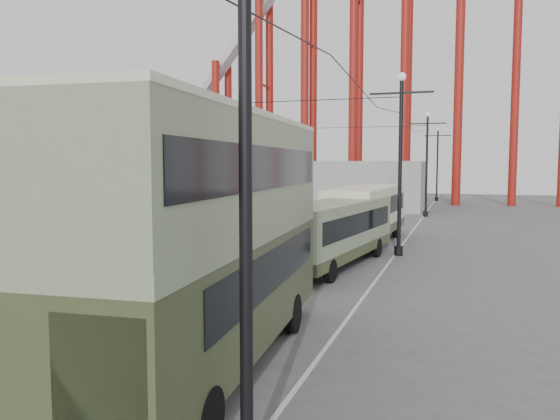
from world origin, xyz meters
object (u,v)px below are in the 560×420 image
(single_decker_green, at_px, (335,230))
(single_decker_cream, at_px, (367,212))
(double_decker_bus, at_px, (210,228))
(pedestrian, at_px, (198,273))

(single_decker_green, relative_size, single_decker_cream, 0.99)
(double_decker_bus, xyz_separation_m, single_decker_green, (-0.09, 13.41, -1.59))
(single_decker_cream, bearing_deg, double_decker_bus, -86.67)
(single_decker_cream, height_order, pedestrian, single_decker_cream)
(single_decker_cream, relative_size, pedestrian, 6.95)
(single_decker_cream, bearing_deg, single_decker_green, -87.65)
(double_decker_bus, distance_m, pedestrian, 7.64)
(single_decker_green, distance_m, pedestrian, 7.96)
(double_decker_bus, bearing_deg, single_decker_green, 85.93)
(single_decker_cream, bearing_deg, pedestrian, -100.04)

